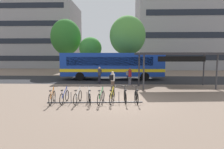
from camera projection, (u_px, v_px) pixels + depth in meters
The scene contains 21 objects.
ground at pixel (118, 101), 12.34m from camera, with size 200.00×200.00×0.00m, color #7A6656.
bus_lane_asphalt at pixel (118, 79), 22.64m from camera, with size 80.00×7.20×0.01m, color #232326.
city_bus at pixel (113, 65), 22.47m from camera, with size 12.07×2.81×3.20m.
bike_rack at pixel (95, 101), 11.80m from camera, with size 6.00×0.42×0.70m.
parked_bicycle_orange_0 at pixel (52, 97), 11.62m from camera, with size 0.52×1.72×0.99m.
parked_bicycle_blue_1 at pixel (64, 97), 11.77m from camera, with size 0.52×1.72×0.99m.
parked_bicycle_white_2 at pixel (78, 97), 11.72m from camera, with size 0.52×1.72×0.99m.
parked_bicycle_white_3 at pixel (89, 97), 11.71m from camera, with size 0.57×1.69×0.99m.
parked_bicycle_green_4 at pixel (101, 97), 11.66m from camera, with size 0.52×1.71×0.99m.
parked_bicycle_yellow_5 at pixel (112, 97), 11.81m from camera, with size 0.52×1.71×0.99m.
parked_bicycle_black_6 at pixel (125, 96), 11.87m from camera, with size 0.52×1.72×0.99m.
parked_bicycle_black_7 at pixel (137, 97), 11.84m from camera, with size 0.52×1.72×0.99m.
transit_shelter at pixel (177, 55), 16.93m from camera, with size 7.38×3.47×3.20m.
commuter_black_pack_0 at pixel (100, 74), 19.41m from camera, with size 0.39×0.56×1.74m.
commuter_black_pack_1 at pixel (113, 80), 15.24m from camera, with size 0.49×0.60×1.67m.
commuter_grey_pack_2 at pixel (129, 75), 18.53m from camera, with size 0.56×0.39×1.70m.
street_tree_0 at pixel (66, 37), 30.01m from camera, with size 4.79×4.79×8.60m.
street_tree_1 at pixel (90, 48), 28.64m from camera, with size 3.42×3.42×5.63m.
street_tree_2 at pixel (127, 36), 26.00m from camera, with size 4.97×4.97×8.33m.
building_left_wing at pixel (36, 37), 45.24m from camera, with size 20.03×12.27×14.52m.
building_right_wing at pixel (180, 30), 39.55m from camera, with size 18.13×10.42×16.42m.
Camera 1 is at (0.02, -12.09, 3.06)m, focal length 30.02 mm.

